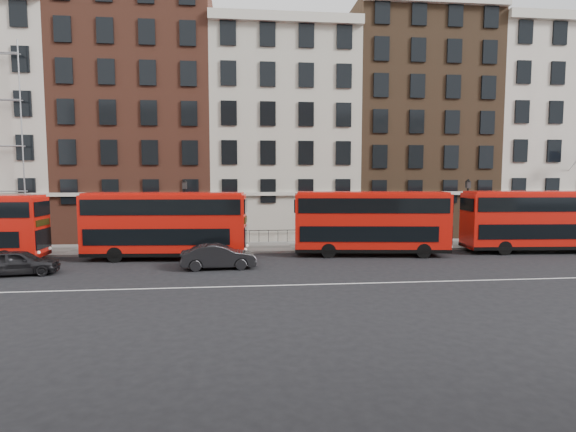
{
  "coord_description": "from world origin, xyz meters",
  "views": [
    {
      "loc": [
        -3.89,
        -24.77,
        5.6
      ],
      "look_at": [
        -0.75,
        5.0,
        3.0
      ],
      "focal_mm": 28.0,
      "sensor_mm": 36.0,
      "label": 1
    }
  ],
  "objects": [
    {
      "name": "lamp_post_right",
      "position": [
        13.9,
        8.89,
        3.08
      ],
      "size": [
        0.44,
        0.44,
        5.33
      ],
      "color": "black",
      "rests_on": "pavement"
    },
    {
      "name": "bus_b",
      "position": [
        -9.02,
        6.31,
        2.44
      ],
      "size": [
        11.01,
        3.39,
        4.56
      ],
      "rotation": [
        0.0,
        0.0,
        -0.07
      ],
      "color": "red",
      "rests_on": "ground"
    },
    {
      "name": "car_front",
      "position": [
        -5.27,
        2.66,
        0.75
      ],
      "size": [
        4.67,
        1.89,
        1.51
      ],
      "primitive_type": "imported",
      "rotation": [
        0.0,
        0.0,
        1.64
      ],
      "color": "black",
      "rests_on": "ground"
    },
    {
      "name": "iron_railings",
      "position": [
        0.0,
        12.7,
        0.65
      ],
      "size": [
        6.6,
        0.06,
        1.0
      ],
      "primitive_type": null,
      "color": "black",
      "rests_on": "pavement"
    },
    {
      "name": "car_rear",
      "position": [
        -16.58,
        2.07,
        0.73
      ],
      "size": [
        4.49,
        2.3,
        1.46
      ],
      "primitive_type": "imported",
      "rotation": [
        0.0,
        0.0,
        1.71
      ],
      "color": "black",
      "rests_on": "ground"
    },
    {
      "name": "building_terrace",
      "position": [
        -0.31,
        17.88,
        10.24
      ],
      "size": [
        64.0,
        11.95,
        22.0
      ],
      "color": "beige",
      "rests_on": "ground"
    },
    {
      "name": "ground",
      "position": [
        0.0,
        0.0,
        0.0
      ],
      "size": [
        120.0,
        120.0,
        0.0
      ],
      "primitive_type": "plane",
      "color": "black",
      "rests_on": "ground"
    },
    {
      "name": "bus_c",
      "position": [
        5.29,
        6.31,
        2.45
      ],
      "size": [
        11.08,
        3.85,
        4.56
      ],
      "rotation": [
        0.0,
        0.0,
        -0.12
      ],
      "color": "red",
      "rests_on": "ground"
    },
    {
      "name": "lamp_post_left",
      "position": [
        -8.04,
        9.2,
        3.08
      ],
      "size": [
        0.44,
        0.44,
        5.33
      ],
      "color": "black",
      "rests_on": "pavement"
    },
    {
      "name": "road_centre_line",
      "position": [
        0.0,
        -2.0,
        0.01
      ],
      "size": [
        70.0,
        0.12,
        0.01
      ],
      "primitive_type": "cube",
      "color": "white",
      "rests_on": "ground"
    },
    {
      "name": "bus_d",
      "position": [
        18.07,
        6.31,
        2.45
      ],
      "size": [
        11.01,
        3.31,
        4.57
      ],
      "rotation": [
        0.0,
        0.0,
        -0.06
      ],
      "color": "red",
      "rests_on": "ground"
    },
    {
      "name": "pavement",
      "position": [
        0.0,
        10.5,
        0.07
      ],
      "size": [
        80.0,
        5.0,
        0.15
      ],
      "primitive_type": "cube",
      "color": "slate",
      "rests_on": "ground"
    },
    {
      "name": "kerb",
      "position": [
        0.0,
        8.0,
        0.08
      ],
      "size": [
        80.0,
        0.3,
        0.16
      ],
      "primitive_type": "cube",
      "color": "gray",
      "rests_on": "ground"
    }
  ]
}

